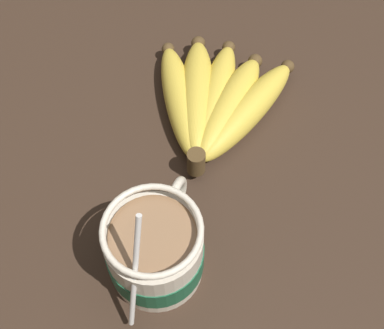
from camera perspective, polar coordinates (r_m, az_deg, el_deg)
The scene contains 3 objects.
table at distance 58.89cm, azimuth -2.88°, elevation -4.94°, with size 126.08×126.08×2.72cm.
coffee_mug at distance 51.08cm, azimuth -3.92°, elevation -9.17°, with size 14.60×9.32×14.80cm.
banana_bunch at distance 62.94cm, azimuth 2.35°, elevation 6.66°, with size 19.87×18.21×4.31cm.
Camera 1 is at (-24.24, -11.71, 53.73)cm, focal length 50.00 mm.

